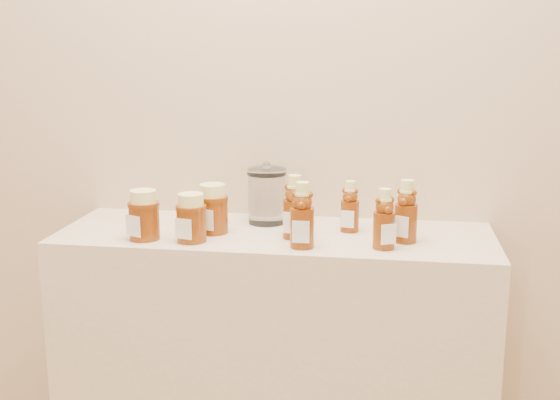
% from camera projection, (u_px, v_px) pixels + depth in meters
% --- Properties ---
extents(wall_back, '(3.50, 0.02, 2.70)m').
position_uv_depth(wall_back, '(286.00, 65.00, 2.03)').
color(wall_back, '#CBA889').
rests_on(wall_back, ground).
extents(display_table, '(1.20, 0.40, 0.90)m').
position_uv_depth(display_table, '(275.00, 381.00, 2.04)').
color(display_table, beige).
rests_on(display_table, ground).
extents(bear_bottle_back_left, '(0.08, 0.08, 0.19)m').
position_uv_depth(bear_bottle_back_left, '(295.00, 203.00, 1.87)').
color(bear_bottle_back_left, '#5D2407').
rests_on(bear_bottle_back_left, display_table).
extents(bear_bottle_back_mid, '(0.06, 0.06, 0.16)m').
position_uv_depth(bear_bottle_back_mid, '(350.00, 203.00, 1.94)').
color(bear_bottle_back_mid, '#5D2407').
rests_on(bear_bottle_back_mid, display_table).
extents(bear_bottle_back_right, '(0.09, 0.09, 0.19)m').
position_uv_depth(bear_bottle_back_right, '(406.00, 207.00, 1.83)').
color(bear_bottle_back_right, '#5D2407').
rests_on(bear_bottle_back_right, display_table).
extents(bear_bottle_front_left, '(0.07, 0.07, 0.19)m').
position_uv_depth(bear_bottle_front_left, '(302.00, 211.00, 1.78)').
color(bear_bottle_front_left, '#5D2407').
rests_on(bear_bottle_front_left, display_table).
extents(bear_bottle_front_right, '(0.08, 0.08, 0.18)m').
position_uv_depth(bear_bottle_front_right, '(384.00, 215.00, 1.78)').
color(bear_bottle_front_right, '#5D2407').
rests_on(bear_bottle_front_right, display_table).
extents(honey_jar_left, '(0.11, 0.11, 0.13)m').
position_uv_depth(honey_jar_left, '(144.00, 215.00, 1.86)').
color(honey_jar_left, '#5D2407').
rests_on(honey_jar_left, display_table).
extents(honey_jar_back, '(0.11, 0.11, 0.14)m').
position_uv_depth(honey_jar_back, '(213.00, 209.00, 1.93)').
color(honey_jar_back, '#5D2407').
rests_on(honey_jar_back, display_table).
extents(honey_jar_front, '(0.10, 0.10, 0.13)m').
position_uv_depth(honey_jar_front, '(191.00, 218.00, 1.84)').
color(honey_jar_front, '#5D2407').
rests_on(honey_jar_front, display_table).
extents(glass_canister, '(0.15, 0.15, 0.18)m').
position_uv_depth(glass_canister, '(267.00, 193.00, 2.02)').
color(glass_canister, white).
rests_on(glass_canister, display_table).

